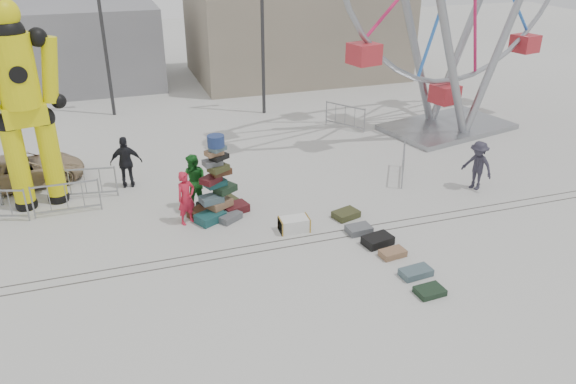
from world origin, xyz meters
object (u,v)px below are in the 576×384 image
object	(u,v)px
barricade_wheel_front	(403,163)
pedestrian_green	(195,183)
pedestrian_black	(126,162)
lamp_post_right	(264,18)
suitcase_tower	(218,193)
steamer_trunk	(294,224)
parked_suv	(24,170)
pedestrian_grey	(477,165)
barricade_dummy_b	(66,198)
barricade_wheel_back	(345,117)
pedestrian_red	(186,198)
crash_test_dummy	(22,100)
lamp_post_left	(103,19)
barricade_dummy_c	(85,183)

from	to	relation	value
barricade_wheel_front	pedestrian_green	xyz separation A→B (m)	(-7.58, -0.12, 0.37)
pedestrian_black	lamp_post_right	bearing A→B (deg)	-129.49
suitcase_tower	steamer_trunk	size ratio (longest dim) A/B	2.98
pedestrian_green	parked_suv	distance (m)	6.60
lamp_post_right	pedestrian_green	size ratio (longest dim) A/B	4.33
pedestrian_green	pedestrian_grey	world-z (taller)	pedestrian_green
suitcase_tower	barricade_dummy_b	distance (m)	4.80
steamer_trunk	pedestrian_green	world-z (taller)	pedestrian_green
barricade_wheel_back	pedestrian_red	world-z (taller)	pedestrian_red
barricade_dummy_b	crash_test_dummy	bearing A→B (deg)	129.79
pedestrian_red	pedestrian_green	world-z (taller)	pedestrian_green
barricade_dummy_b	parked_suv	distance (m)	3.21
crash_test_dummy	pedestrian_black	size ratio (longest dim) A/B	3.64
lamp_post_left	barricade_wheel_back	bearing A→B (deg)	-28.84
lamp_post_left	suitcase_tower	distance (m)	12.63
suitcase_tower	pedestrian_black	bearing A→B (deg)	105.97
barricade_dummy_c	pedestrian_green	size ratio (longest dim) A/B	1.08
barricade_dummy_c	barricade_wheel_back	size ratio (longest dim) A/B	1.00
suitcase_tower	barricade_dummy_c	world-z (taller)	suitcase_tower
barricade_wheel_back	pedestrian_black	bearing A→B (deg)	-105.89
crash_test_dummy	pedestrian_grey	xyz separation A→B (m)	(14.28, -3.42, -2.68)
suitcase_tower	parked_suv	xyz separation A→B (m)	(-6.03, 4.37, -0.19)
suitcase_tower	pedestrian_black	size ratio (longest dim) A/B	1.44
pedestrian_black	barricade_dummy_b	bearing A→B (deg)	44.29
lamp_post_left	crash_test_dummy	size ratio (longest dim) A/B	1.19
pedestrian_black	pedestrian_red	bearing A→B (deg)	121.60
pedestrian_green	parked_suv	world-z (taller)	pedestrian_green
barricade_dummy_b	pedestrian_red	distance (m)	3.96
barricade_dummy_c	pedestrian_red	world-z (taller)	pedestrian_red
lamp_post_left	pedestrian_black	size ratio (longest dim) A/B	4.32
suitcase_tower	pedestrian_black	world-z (taller)	suitcase_tower
suitcase_tower	pedestrian_black	xyz separation A→B (m)	(-2.57, 3.05, 0.18)
pedestrian_grey	barricade_wheel_front	bearing A→B (deg)	-153.57
lamp_post_right	barricade_wheel_back	distance (m)	5.85
barricade_dummy_b	pedestrian_green	bearing A→B (deg)	-12.55
barricade_dummy_c	barricade_wheel_back	xyz separation A→B (m)	(11.13, 3.88, 0.00)
lamp_post_right	pedestrian_grey	size ratio (longest dim) A/B	4.60
barricade_dummy_c	barricade_wheel_front	xyz separation A→B (m)	(10.95, -1.82, 0.00)
suitcase_tower	crash_test_dummy	distance (m)	6.56
barricade_wheel_front	pedestrian_green	bearing A→B (deg)	120.71
parked_suv	pedestrian_red	bearing A→B (deg)	-145.27
barricade_wheel_front	pedestrian_black	distance (m)	9.82
lamp_post_left	barricade_dummy_c	xyz separation A→B (m)	(-1.40, -9.24, -3.93)
barricade_dummy_c	lamp_post_left	bearing A→B (deg)	90.55
steamer_trunk	barricade_dummy_c	bearing A→B (deg)	146.33
barricade_wheel_back	steamer_trunk	bearing A→B (deg)	-67.55
lamp_post_right	parked_suv	xyz separation A→B (m)	(-10.45, -5.43, -3.92)
pedestrian_red	barricade_dummy_b	bearing A→B (deg)	126.43
lamp_post_left	barricade_dummy_b	size ratio (longest dim) A/B	4.00
barricade_wheel_back	pedestrian_green	xyz separation A→B (m)	(-7.77, -5.81, 0.37)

